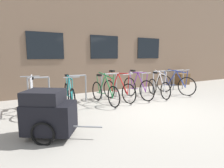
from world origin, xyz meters
TOP-DOWN VIEW (x-y plane):
  - ground_plane at (0.00, 0.00)m, footprint 42.00×42.00m
  - storefront_building at (0.00, 6.33)m, footprint 28.00×6.30m
  - bike_rack at (0.16, 1.90)m, footprint 6.65×0.05m
  - bicycle_blue at (2.33, 1.34)m, footprint 0.55×1.73m
  - bicycle_green at (-0.90, 1.32)m, footprint 0.44×1.74m
  - bicycle_white at (1.36, 1.25)m, footprint 0.49×1.58m
  - bicycle_purple at (0.48, 1.40)m, footprint 0.44×1.69m
  - bicycle_teal at (-2.05, 1.38)m, footprint 0.44×1.75m
  - bicycle_silver at (-3.06, 1.43)m, footprint 0.44×1.61m
  - bicycle_red at (-0.31, 1.45)m, footprint 0.49×1.71m
  - bike_trailer at (-2.91, -0.43)m, footprint 1.39×1.04m
  - planter_box at (4.54, 2.85)m, footprint 0.70×0.44m

SIDE VIEW (x-z plane):
  - ground_plane at x=0.00m, z-range 0.00..0.00m
  - planter_box at x=4.54m, z-range 0.00..0.60m
  - bicycle_white at x=1.36m, z-range -0.16..0.89m
  - bicycle_silver at x=-3.06m, z-range -0.17..0.90m
  - bicycle_green at x=-0.90m, z-range -0.15..0.90m
  - bicycle_red at x=-0.31m, z-range -0.15..0.91m
  - bicycle_teal at x=-2.05m, z-range -0.12..0.88m
  - bicycle_purple at x=0.48m, z-range -0.13..0.92m
  - bicycle_blue at x=2.33m, z-range -0.12..0.92m
  - bike_trailer at x=-2.91m, z-range 0.01..0.94m
  - bike_rack at x=0.16m, z-range 0.10..1.02m
  - storefront_building at x=0.00m, z-range 0.00..5.17m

